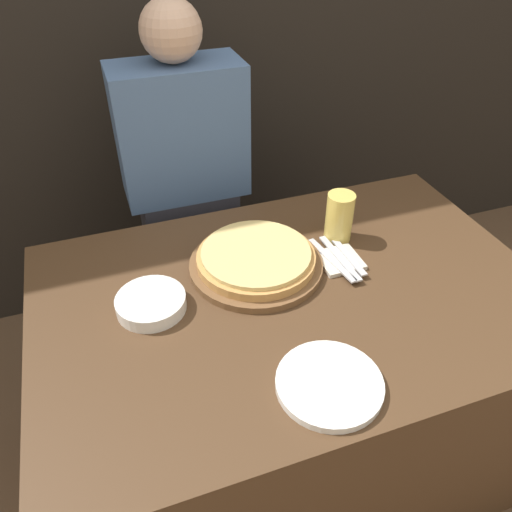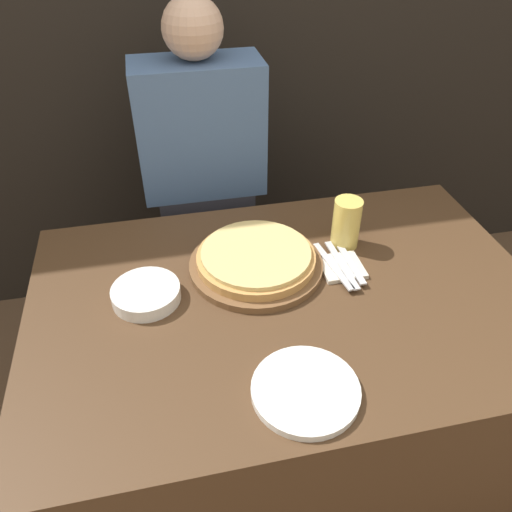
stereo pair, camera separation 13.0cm
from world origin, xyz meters
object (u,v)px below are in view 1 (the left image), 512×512
fork (331,260)px  diner_person (188,205)px  side_bowl (151,303)px  spoon (348,256)px  pizza_on_board (256,260)px  beer_glass (339,215)px  dinner_plate (329,384)px  dinner_knife (340,258)px

fork → diner_person: (-0.27, 0.55, -0.10)m
side_bowl → spoon: (0.54, 0.01, -0.00)m
pizza_on_board → diner_person: diner_person is taller
beer_glass → side_bowl: 0.57m
side_bowl → diner_person: size_ratio=0.13×
dinner_plate → dinner_knife: bearing=60.2°
dinner_plate → side_bowl: (-0.30, 0.35, 0.01)m
pizza_on_board → spoon: size_ratio=2.03×
fork → dinner_knife: (0.02, 0.00, 0.00)m
diner_person → pizza_on_board: bearing=-81.3°
pizza_on_board → dinner_plate: pizza_on_board is taller
beer_glass → dinner_plate: (-0.25, -0.46, -0.07)m
dinner_plate → dinner_knife: 0.42m
beer_glass → dinner_knife: beer_glass is taller
beer_glass → diner_person: 0.58m
beer_glass → side_bowl: (-0.55, -0.11, -0.06)m
side_bowl → pizza_on_board: bearing=12.2°
fork → spoon: 0.05m
beer_glass → spoon: bearing=-100.4°
dinner_knife → side_bowl: bearing=-178.8°
fork → spoon: (0.05, 0.00, 0.00)m
fork → dinner_knife: 0.02m
beer_glass → diner_person: (-0.34, 0.44, -0.16)m
pizza_on_board → dinner_plate: size_ratio=1.59×
pizza_on_board → fork: pizza_on_board is taller
dinner_plate → fork: (0.18, 0.36, 0.01)m
beer_glass → dinner_knife: 0.13m
pizza_on_board → diner_person: (-0.08, 0.49, -0.11)m
fork → diner_person: size_ratio=0.16×
side_bowl → dinner_plate: bearing=-49.2°
side_bowl → diner_person: diner_person is taller
pizza_on_board → dinner_plate: (0.01, -0.41, -0.02)m
spoon → diner_person: diner_person is taller
pizza_on_board → fork: bearing=-14.8°
dinner_knife → diner_person: diner_person is taller
beer_glass → dinner_plate: 0.53m
pizza_on_board → dinner_plate: bearing=-88.2°
dinner_knife → spoon: size_ratio=1.18×
dinner_plate → fork: 0.41m
dinner_knife → dinner_plate: bearing=-119.8°
side_bowl → dinner_knife: bearing=1.2°
side_bowl → fork: (0.49, 0.01, -0.00)m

